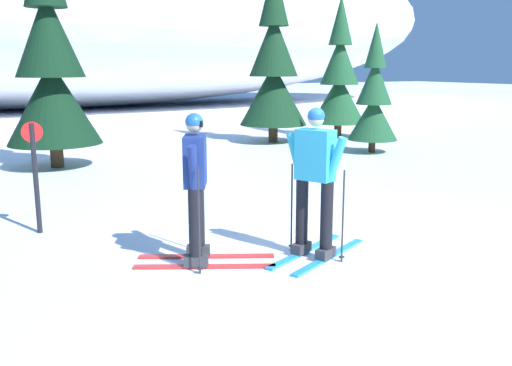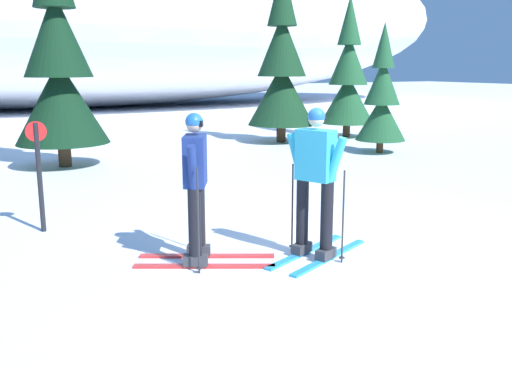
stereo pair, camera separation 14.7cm
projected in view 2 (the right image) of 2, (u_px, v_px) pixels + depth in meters
ground_plane at (340, 248)px, 7.20m from camera, size 120.00×120.00×0.00m
skier_cyan_jacket at (315, 180)px, 6.64m from camera, size 1.65×1.09×1.83m
skier_navy_jacket at (196, 185)px, 6.48m from camera, size 1.67×1.16×1.78m
pine_tree_center_left at (59, 67)px, 12.59m from camera, size 2.10×2.10×5.44m
pine_tree_center_right at (282, 69)px, 16.80m from camera, size 2.04×2.04×5.29m
pine_tree_right at (382, 99)px, 14.82m from camera, size 1.33×1.33×3.43m
pine_tree_far_right at (348, 79)px, 18.12m from camera, size 1.75×1.75×4.53m
snow_ridge_background at (63, 8)px, 30.64m from camera, size 49.99×19.13×10.86m
trail_marker_post at (39, 170)px, 7.75m from camera, size 0.28×0.07×1.56m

